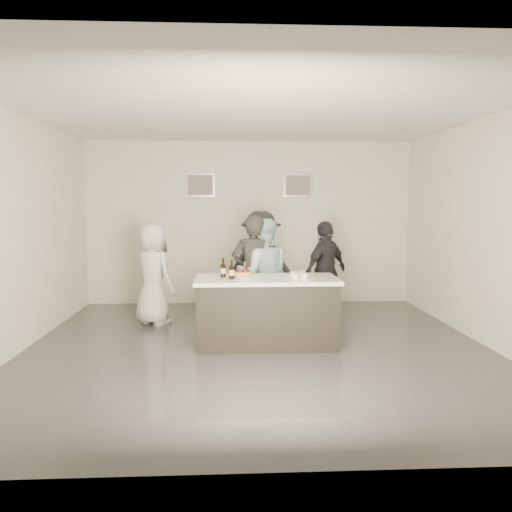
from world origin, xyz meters
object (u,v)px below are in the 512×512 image
object	(u,v)px
beer_bottle_b	(232,269)
person_guest_back	(261,265)
person_guest_right	(326,271)
beer_bottle_a	(223,267)
person_guest_left	(153,274)
bar_counter	(266,311)
person_main_blue	(263,274)
person_main_black	(252,273)
cake	(243,275)

from	to	relation	value
beer_bottle_b	person_guest_back	size ratio (longest dim) A/B	0.15
beer_bottle_b	person_guest_right	distance (m)	2.09
beer_bottle_b	person_guest_back	bearing A→B (deg)	73.73
beer_bottle_a	beer_bottle_b	world-z (taller)	same
beer_bottle_b	person_guest_left	size ratio (longest dim) A/B	0.17
bar_counter	person_main_blue	bearing A→B (deg)	89.40
bar_counter	person_guest_back	world-z (taller)	person_guest_back
person_main_blue	person_guest_back	size ratio (longest dim) A/B	0.95
bar_counter	person_main_blue	distance (m)	0.93
bar_counter	person_guest_left	world-z (taller)	person_guest_left
person_guest_right	person_guest_back	distance (m)	1.04
beer_bottle_a	person_guest_right	size ratio (longest dim) A/B	0.16
person_main_black	person_guest_right	world-z (taller)	person_main_black
person_guest_left	person_guest_right	xyz separation A→B (m)	(2.71, 0.10, 0.02)
person_main_black	person_guest_back	bearing A→B (deg)	-115.54
beer_bottle_b	person_guest_left	distance (m)	1.83
beer_bottle_b	person_main_black	xyz separation A→B (m)	(0.30, 0.85, -0.18)
beer_bottle_b	person_main_blue	world-z (taller)	person_main_blue
bar_counter	beer_bottle_a	bearing A→B (deg)	173.14
person_guest_left	cake	bearing A→B (deg)	179.39
cake	beer_bottle_a	xyz separation A→B (m)	(-0.26, 0.08, 0.09)
person_guest_back	person_main_blue	bearing A→B (deg)	99.25
person_main_black	person_guest_back	world-z (taller)	person_guest_back
person_guest_right	person_guest_back	xyz separation A→B (m)	(-1.03, 0.17, 0.08)
person_main_black	person_guest_left	bearing A→B (deg)	-31.11
beer_bottle_a	bar_counter	bearing A→B (deg)	-6.86
person_guest_back	beer_bottle_b	bearing A→B (deg)	83.40
cake	person_guest_left	xyz separation A→B (m)	(-1.36, 1.26, -0.16)
beer_bottle_b	person_guest_right	size ratio (longest dim) A/B	0.16
beer_bottle_a	person_main_black	world-z (taller)	person_main_black
cake	person_guest_back	world-z (taller)	person_guest_back
person_guest_right	beer_bottle_b	bearing A→B (deg)	2.79
person_main_black	person_guest_right	bearing A→B (deg)	-166.54
person_main_black	person_guest_left	xyz separation A→B (m)	(-1.51, 0.49, -0.07)
person_guest_back	person_guest_left	bearing A→B (deg)	18.72
bar_counter	person_guest_right	size ratio (longest dim) A/B	1.17
cake	person_guest_left	bearing A→B (deg)	137.17
beer_bottle_b	person_guest_left	xyz separation A→B (m)	(-1.21, 1.34, -0.25)
bar_counter	person_guest_left	xyz separation A→B (m)	(-1.67, 1.24, 0.33)
bar_counter	person_guest_right	bearing A→B (deg)	52.36
bar_counter	beer_bottle_b	distance (m)	0.74
person_guest_left	person_guest_right	distance (m)	2.71
cake	beer_bottle_b	size ratio (longest dim) A/B	0.92
beer_bottle_a	person_guest_back	xyz separation A→B (m)	(0.58, 1.44, -0.16)
person_main_black	person_guest_right	size ratio (longest dim) A/B	1.07
cake	person_main_black	xyz separation A→B (m)	(0.16, 0.76, -0.09)
beer_bottle_b	person_guest_right	world-z (taller)	person_guest_right
beer_bottle_a	person_guest_back	world-z (taller)	person_guest_back
bar_counter	person_guest_back	xyz separation A→B (m)	(0.01, 1.51, 0.42)
bar_counter	person_main_black	distance (m)	0.87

